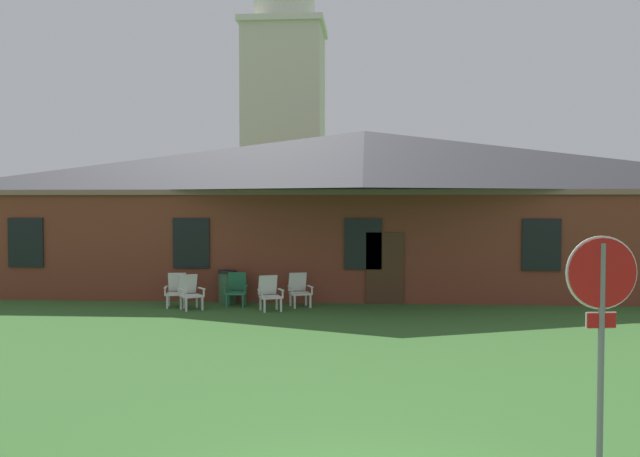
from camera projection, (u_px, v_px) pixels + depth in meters
The scene contains 9 objects.
brick_building at pixel (364, 206), 24.67m from camera, with size 26.65×10.40×5.60m.
dome_tower at pixel (284, 106), 42.23m from camera, with size 5.18×5.18×19.85m.
stop_sign at pixel (602, 305), 7.30m from camera, with size 0.80×0.16×2.60m.
lawn_chair_by_porch at pixel (177, 289), 19.14m from camera, with size 0.71×0.75×0.96m.
lawn_chair_near_door at pixel (190, 291), 18.70m from camera, with size 0.85×0.87×0.96m.
lawn_chair_left_end at pixel (236, 289), 19.31m from camera, with size 0.66×0.69×0.96m.
lawn_chair_middle at pixel (269, 292), 18.47m from camera, with size 0.79×0.83×0.96m.
lawn_chair_right_end at pixel (299, 289), 19.20m from camera, with size 0.78×0.83×0.96m.
trash_bin at pixel (227, 287), 19.76m from camera, with size 0.56×0.56×0.98m.
Camera 1 is at (0.16, -6.29, 2.94)m, focal length 37.75 mm.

